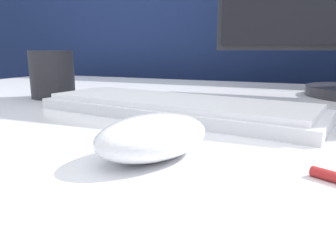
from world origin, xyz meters
TOP-DOWN VIEW (x-y plane):
  - partition_panel at (0.00, 0.73)m, footprint 5.00×0.03m
  - computer_mouse_near at (-0.04, -0.16)m, footprint 0.11×0.14m
  - keyboard at (-0.10, 0.04)m, footprint 0.44×0.21m
  - mug at (-0.39, 0.11)m, footprint 0.09×0.09m

SIDE VIEW (x-z plane):
  - partition_panel at x=0.00m, z-range 0.00..1.07m
  - keyboard at x=-0.10m, z-range 0.76..0.78m
  - computer_mouse_near at x=-0.04m, z-range 0.76..0.80m
  - mug at x=-0.39m, z-range 0.76..0.85m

